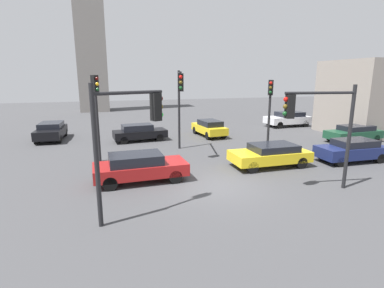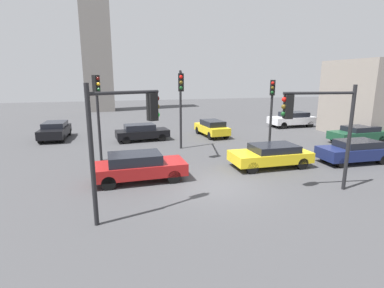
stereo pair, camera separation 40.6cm
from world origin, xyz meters
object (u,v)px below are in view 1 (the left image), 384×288
Objects in this scene: traffic_light_1 at (270,102)px; car_5 at (139,132)px; traffic_light_3 at (319,118)px; car_3 at (270,154)px; traffic_light_0 at (180,94)px; car_4 at (354,133)px; car_7 at (288,119)px; car_1 at (352,150)px; car_0 at (209,128)px; car_2 at (139,167)px; car_6 at (51,131)px; traffic_light_4 at (96,102)px; traffic_light_2 at (129,126)px.

traffic_light_1 is 10.30m from car_5.
car_3 is at bearing -83.28° from traffic_light_3.
traffic_light_0 reaches higher than car_3.
car_4 is 8.04m from car_7.
car_5 is at bearing 8.65° from car_7.
car_1 is 0.94× the size of car_4.
car_7 is (-0.44, 8.03, 0.10)m from car_4.
car_0 is 0.93× the size of car_4.
car_6 is (-5.55, 12.00, 0.02)m from car_2.
car_0 is at bearing -87.86° from car_3.
traffic_light_0 is 1.25× the size of car_6.
car_5 is 0.98× the size of car_6.
car_4 is at bearing -157.94° from car_3.
traffic_light_0 reaches higher than car_6.
car_2 is at bearing -34.94° from traffic_light_1.
car_6 reaches higher than car_4.
traffic_light_4 reaches higher than car_3.
car_3 is at bearing 19.26° from car_4.
traffic_light_1 reaches higher than car_0.
car_4 is at bearing 128.08° from traffic_light_1.
car_1 is 0.95× the size of car_6.
traffic_light_4 is at bearing -2.36° from car_4.
traffic_light_0 is 1.06× the size of traffic_light_4.
car_4 is (9.94, 7.59, -2.57)m from traffic_light_3.
traffic_light_4 is at bearing -125.28° from car_5.
car_2 is (1.83, -4.26, -2.82)m from traffic_light_4.
traffic_light_4 is 9.03m from car_6.
car_0 reaches higher than car_4.
traffic_light_2 is 4.54m from car_2.
traffic_light_2 is 9.46m from car_3.
traffic_light_0 is at bearing -2.91° from car_4.
traffic_light_1 reaches higher than car_4.
car_0 is at bearing 155.90° from traffic_light_0.
traffic_light_1 is 1.16× the size of car_0.
traffic_light_1 is 6.95m from car_0.
traffic_light_2 reaches higher than car_5.
traffic_light_0 is 14.42m from car_4.
traffic_light_0 reaches higher than car_1.
car_4 is at bearing -134.19° from traffic_light_3.
car_0 reaches higher than car_2.
traffic_light_0 is 6.29m from car_2.
traffic_light_0 reaches higher than traffic_light_1.
car_2 is (-3.22, -4.36, -3.19)m from traffic_light_0.
traffic_light_4 is 5.43m from car_2.
traffic_light_2 reaches higher than car_0.
car_6 is at bearing -0.83° from car_7.
car_1 reaches higher than car_3.
traffic_light_4 is 19.31m from car_4.
car_1 is 5.26m from car_3.
traffic_light_4 is 1.17× the size of car_6.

